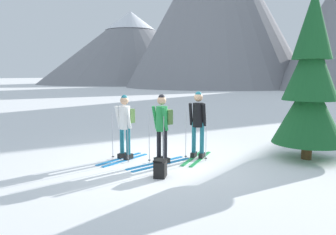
% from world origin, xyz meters
% --- Properties ---
extents(ground_plane, '(400.00, 400.00, 0.00)m').
position_xyz_m(ground_plane, '(0.00, 0.00, 0.00)').
color(ground_plane, white).
extents(skier_in_white, '(0.66, 1.60, 1.66)m').
position_xyz_m(skier_in_white, '(-1.03, -0.33, 0.93)').
color(skier_in_white, '#1E84D1').
rests_on(skier_in_white, ground).
extents(skier_in_green, '(1.02, 1.76, 1.70)m').
position_xyz_m(skier_in_green, '(0.01, -0.34, 0.95)').
color(skier_in_green, '#1E84D1').
rests_on(skier_in_green, ground).
extents(skier_in_black, '(0.61, 1.63, 1.74)m').
position_xyz_m(skier_in_black, '(0.65, 0.49, 0.96)').
color(skier_in_black, green).
rests_on(skier_in_black, ground).
extents(pine_tree_near, '(1.78, 1.78, 4.31)m').
position_xyz_m(pine_tree_near, '(3.27, 1.52, 1.97)').
color(pine_tree_near, '#51381E').
rests_on(pine_tree_near, ground).
extents(backpack_on_snow_front, '(0.31, 0.37, 0.38)m').
position_xyz_m(backpack_on_snow_front, '(0.42, -1.36, 0.19)').
color(backpack_on_snow_front, black).
rests_on(backpack_on_snow_front, ground).
extents(mountain_ridge_distant, '(112.13, 57.70, 29.67)m').
position_xyz_m(mountain_ridge_distant, '(-5.12, 59.27, 13.03)').
color(mountain_ridge_distant, gray).
rests_on(mountain_ridge_distant, ground).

